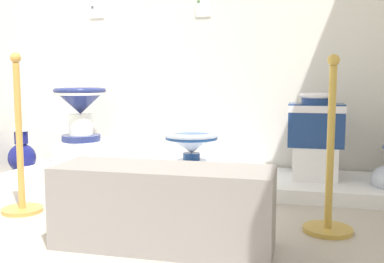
# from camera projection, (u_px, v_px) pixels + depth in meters

# --- Properties ---
(display_platform) EXTENTS (2.78, 0.75, 0.09)m
(display_platform) POSITION_uv_depth(u_px,v_px,m) (189.00, 179.00, 3.50)
(display_platform) COLOR white
(display_platform) RESTS_ON ground_plane
(plinth_block_broad_patterned) EXTENTS (0.37, 0.30, 0.21)m
(plinth_block_broad_patterned) POSITION_uv_depth(u_px,v_px,m) (82.00, 154.00, 3.74)
(plinth_block_broad_patterned) COLOR white
(plinth_block_broad_patterned) RESTS_ON display_platform
(antique_toilet_broad_patterned) EXTENTS (0.42, 0.42, 0.44)m
(antique_toilet_broad_patterned) POSITION_uv_depth(u_px,v_px,m) (80.00, 105.00, 3.69)
(antique_toilet_broad_patterned) COLOR navy
(antique_toilet_broad_patterned) RESTS_ON plinth_block_broad_patterned
(plinth_block_rightmost) EXTENTS (0.32, 0.32, 0.06)m
(plinth_block_rightmost) POSITION_uv_depth(u_px,v_px,m) (191.00, 170.00, 3.48)
(plinth_block_rightmost) COLOR white
(plinth_block_rightmost) RESTS_ON display_platform
(antique_toilet_rightmost) EXTENTS (0.42, 0.42, 0.26)m
(antique_toilet_rightmost) POSITION_uv_depth(u_px,v_px,m) (191.00, 143.00, 3.46)
(antique_toilet_rightmost) COLOR #AFBFDB
(antique_toilet_rightmost) RESTS_ON plinth_block_rightmost
(plinth_block_tall_cobalt) EXTENTS (0.32, 0.31, 0.24)m
(plinth_block_tall_cobalt) POSITION_uv_depth(u_px,v_px,m) (314.00, 162.00, 3.32)
(plinth_block_tall_cobalt) COLOR white
(plinth_block_tall_cobalt) RESTS_ON display_platform
(antique_toilet_tall_cobalt) EXTENTS (0.40, 0.25, 0.39)m
(antique_toilet_tall_cobalt) POSITION_uv_depth(u_px,v_px,m) (316.00, 120.00, 3.28)
(antique_toilet_tall_cobalt) COLOR navy
(antique_toilet_tall_cobalt) RESTS_ON plinth_block_tall_cobalt
(info_placard_first) EXTENTS (0.13, 0.01, 0.12)m
(info_placard_first) POSITION_uv_depth(u_px,v_px,m) (97.00, 11.00, 3.93)
(info_placard_first) COLOR white
(info_placard_second) EXTENTS (0.13, 0.01, 0.15)m
(info_placard_second) POSITION_uv_depth(u_px,v_px,m) (203.00, 7.00, 3.71)
(info_placard_second) COLOR white
(decorative_vase_companion) EXTENTS (0.23, 0.23, 0.40)m
(decorative_vase_companion) POSITION_uv_depth(u_px,v_px,m) (22.00, 155.00, 3.84)
(decorative_vase_companion) COLOR white
(decorative_vase_companion) RESTS_ON ground_plane
(stanchion_post_near_left) EXTENTS (0.25, 0.25, 0.98)m
(stanchion_post_near_left) POSITION_uv_depth(u_px,v_px,m) (20.00, 165.00, 2.77)
(stanchion_post_near_left) COLOR gold
(stanchion_post_near_left) RESTS_ON ground_plane
(stanchion_post_near_right) EXTENTS (0.26, 0.26, 0.95)m
(stanchion_post_near_right) POSITION_uv_depth(u_px,v_px,m) (329.00, 183.00, 2.41)
(stanchion_post_near_right) COLOR gold
(stanchion_post_near_right) RESTS_ON ground_plane
(museum_bench) EXTENTS (1.07, 0.36, 0.40)m
(museum_bench) POSITION_uv_depth(u_px,v_px,m) (164.00, 207.00, 2.21)
(museum_bench) COLOR gray
(museum_bench) RESTS_ON ground_plane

